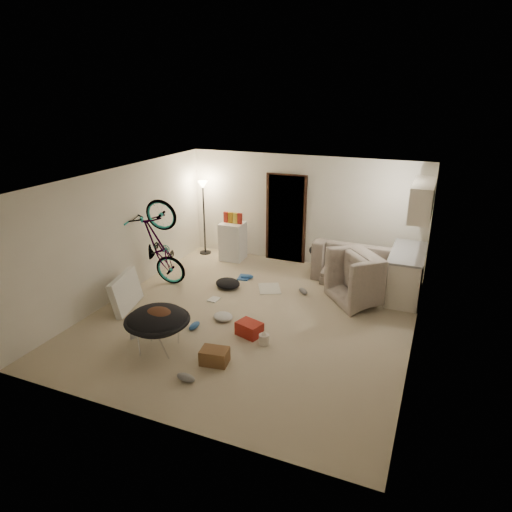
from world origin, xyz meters
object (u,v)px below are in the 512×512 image
at_px(kitchen_counter, 406,275).
at_px(tv_box, 126,292).
at_px(saucer_chair, 158,326).
at_px(drink_case_b, 249,329).
at_px(juicer, 264,339).
at_px(floor_lamp, 203,202).
at_px(drink_case_a, 215,356).
at_px(sofa, 365,267).
at_px(armchair, 371,282).
at_px(mini_fridge, 233,241).
at_px(bicycle, 160,263).

height_order(kitchen_counter, tv_box, kitchen_counter).
relative_size(saucer_chair, drink_case_b, 2.53).
height_order(kitchen_counter, juicer, kitchen_counter).
distance_m(floor_lamp, drink_case_a, 5.04).
bearing_deg(juicer, floor_lamp, 130.56).
height_order(sofa, armchair, armchair).
xyz_separation_m(tv_box, drink_case_b, (2.52, -0.04, -0.21)).
distance_m(drink_case_b, juicer, 0.37).
bearing_deg(juicer, tv_box, 175.71).
relative_size(kitchen_counter, armchair, 1.34).
distance_m(mini_fridge, tv_box, 3.22).
distance_m(mini_fridge, drink_case_b, 3.66).
height_order(saucer_chair, drink_case_b, saucer_chair).
distance_m(bicycle, drink_case_b, 2.81).
distance_m(floor_lamp, bicycle, 2.24).
height_order(floor_lamp, mini_fridge, floor_lamp).
relative_size(sofa, juicer, 8.78).
relative_size(mini_fridge, saucer_chair, 0.88).
height_order(floor_lamp, juicer, floor_lamp).
bearing_deg(drink_case_a, bicycle, 128.88).
xyz_separation_m(armchair, drink_case_b, (-1.62, -2.15, -0.25)).
height_order(floor_lamp, drink_case_a, floor_lamp).
relative_size(tv_box, drink_case_b, 2.47).
xyz_separation_m(floor_lamp, bicycle, (0.10, -2.09, -0.81)).
height_order(armchair, drink_case_a, armchair).
bearing_deg(mini_fridge, floor_lamp, 170.78).
bearing_deg(floor_lamp, juicer, -49.44).
distance_m(kitchen_counter, drink_case_b, 3.45).
xyz_separation_m(sofa, drink_case_b, (-1.35, -3.07, -0.20)).
bearing_deg(juicer, mini_fridge, 122.51).
distance_m(tv_box, juicer, 2.87).
xyz_separation_m(sofa, juicer, (-1.01, -3.25, -0.21)).
bearing_deg(tv_box, sofa, 24.57).
bearing_deg(drink_case_a, sofa, 60.74).
distance_m(mini_fridge, drink_case_a, 4.46).
distance_m(sofa, drink_case_a, 4.31).
bearing_deg(mini_fridge, bicycle, -112.07).
xyz_separation_m(floor_lamp, sofa, (3.96, -0.20, -1.00)).
bearing_deg(floor_lamp, saucer_chair, -70.61).
height_order(saucer_chair, juicer, saucer_chair).
xyz_separation_m(kitchen_counter, saucer_chair, (-3.34, -3.58, -0.01)).
height_order(kitchen_counter, armchair, kitchen_counter).
relative_size(sofa, drink_case_a, 5.24).
xyz_separation_m(floor_lamp, mini_fridge, (0.82, -0.10, -0.86)).
distance_m(sofa, drink_case_b, 3.36).
height_order(kitchen_counter, sofa, kitchen_counter).
height_order(sofa, tv_box, tv_box).
bearing_deg(sofa, juicer, 73.38).
bearing_deg(drink_case_a, juicer, 49.64).
bearing_deg(tv_box, drink_case_a, -36.50).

